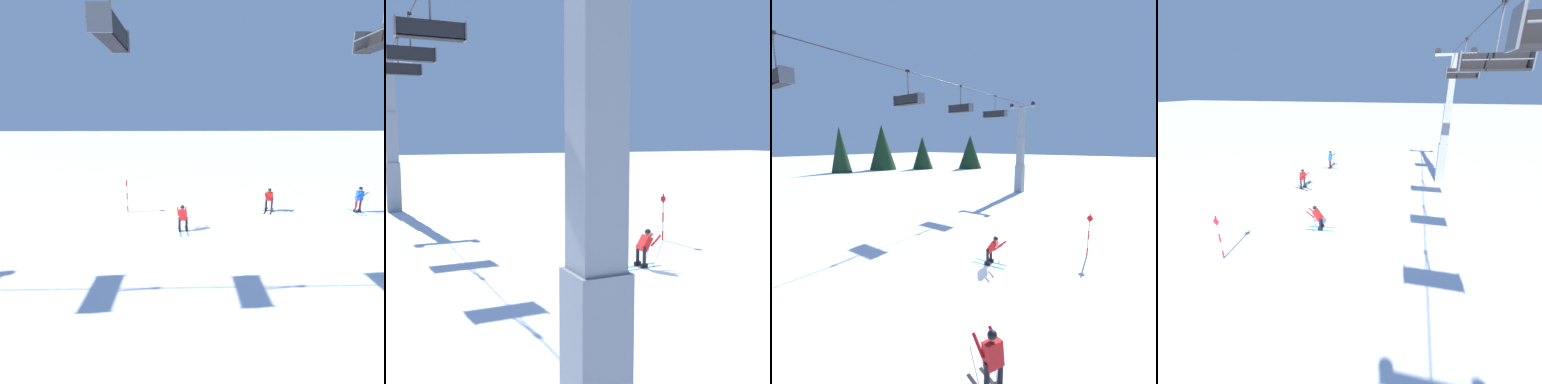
% 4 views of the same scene
% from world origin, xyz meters
% --- Properties ---
extents(ground_plane, '(260.00, 260.00, 0.00)m').
position_xyz_m(ground_plane, '(0.00, 0.00, 0.00)').
color(ground_plane, white).
extents(skier_carving_main, '(0.77, 1.72, 1.56)m').
position_xyz_m(skier_carving_main, '(1.00, -0.74, 0.82)').
color(skier_carving_main, '#198CCC').
rests_on(skier_carving_main, ground_plane).
extents(lift_tower_near, '(0.69, 2.92, 10.30)m').
position_xyz_m(lift_tower_near, '(-9.30, 6.60, 4.35)').
color(lift_tower_near, gray).
rests_on(lift_tower_near, ground_plane).
extents(chairlift_seat_nearest, '(0.61, 1.85, 2.14)m').
position_xyz_m(chairlift_seat_nearest, '(-4.54, 6.60, 8.40)').
color(chairlift_seat_nearest, black).
extents(chairlift_seat_second, '(0.61, 2.31, 2.09)m').
position_xyz_m(chairlift_seat_second, '(2.72, 6.60, 8.42)').
color(chairlift_seat_second, black).
extents(trail_marker_pole, '(0.07, 0.28, 2.24)m').
position_xyz_m(trail_marker_pole, '(4.74, -4.16, 1.20)').
color(trail_marker_pole, red).
rests_on(trail_marker_pole, ground_plane).
extents(skier_distant_uphill, '(0.71, 1.60, 1.81)m').
position_xyz_m(skier_distant_uphill, '(-10.80, -3.72, 1.05)').
color(skier_distant_uphill, '#198CCC').
rests_on(skier_distant_uphill, ground_plane).
extents(skier_distant_downhill, '(1.05, 1.63, 1.64)m').
position_xyz_m(skier_distant_downhill, '(-4.85, -4.13, 0.93)').
color(skier_distant_downhill, black).
rests_on(skier_distant_downhill, ground_plane).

